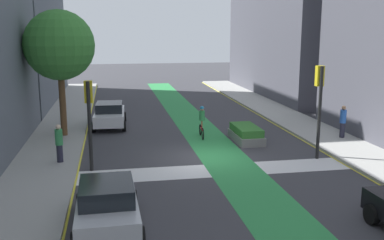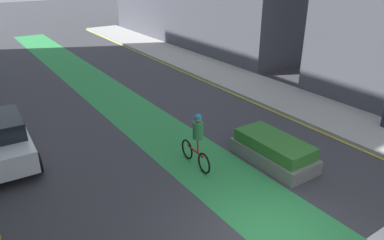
% 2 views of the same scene
% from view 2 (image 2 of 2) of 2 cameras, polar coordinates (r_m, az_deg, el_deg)
% --- Properties ---
extents(bike_lane_paint, '(2.40, 60.00, 0.01)m').
position_cam_2_polar(bike_lane_paint, '(9.61, 16.06, -16.57)').
color(bike_lane_paint, '#2D8C47').
rests_on(bike_lane_paint, ground_plane).
extents(cyclist_in_lane, '(0.32, 1.73, 1.86)m').
position_cam_2_polar(cyclist_in_lane, '(11.29, 0.75, -3.10)').
color(cyclist_in_lane, black).
rests_on(cyclist_in_lane, ground_plane).
extents(median_planter, '(1.35, 2.86, 0.85)m').
position_cam_2_polar(median_planter, '(12.13, 12.73, -4.71)').
color(median_planter, slate).
rests_on(median_planter, ground_plane).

